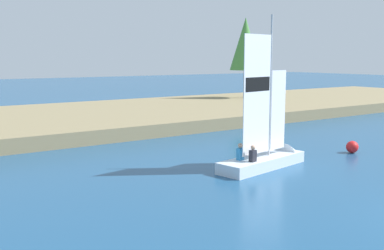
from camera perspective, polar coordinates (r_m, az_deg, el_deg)
The scene contains 4 objects.
shore_bank at distance 33.53m, azimuth -11.19°, elevation 1.00°, with size 80.00×15.89×0.80m, color #897A56.
shoreline_tree_midright at distance 44.24m, azimuth 6.69°, elevation 10.02°, with size 2.93×2.93×7.60m.
sailboat at distance 20.12m, azimuth 9.97°, elevation -3.56°, with size 5.25×2.09×6.73m.
channel_buoy at distance 23.70m, azimuth 19.40°, elevation -2.60°, with size 0.60×0.60×0.60m, color red.
Camera 1 is at (-13.15, -5.35, 4.63)m, focal length 42.65 mm.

